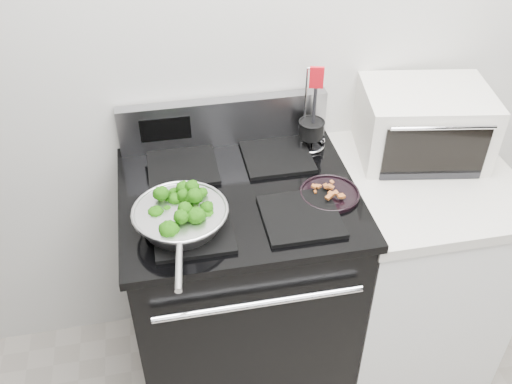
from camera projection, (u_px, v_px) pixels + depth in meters
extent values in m
cube|color=beige|center=(305.00, 30.00, 1.96)|extent=(4.00, 0.02, 2.70)
cube|color=black|center=(241.00, 291.00, 2.20)|extent=(0.76, 0.66, 0.92)
cube|color=black|center=(238.00, 195.00, 1.91)|extent=(0.79, 0.69, 0.03)
cube|color=#99999E|center=(224.00, 122.00, 2.08)|extent=(0.76, 0.05, 0.18)
cube|color=black|center=(193.00, 230.00, 1.74)|extent=(0.24, 0.24, 0.01)
cube|color=black|center=(301.00, 216.00, 1.79)|extent=(0.24, 0.24, 0.01)
cube|color=black|center=(182.00, 167.00, 2.00)|extent=(0.24, 0.24, 0.01)
cube|color=black|center=(277.00, 156.00, 2.05)|extent=(0.24, 0.24, 0.01)
cube|color=white|center=(407.00, 270.00, 2.32)|extent=(0.60, 0.66, 0.88)
cube|color=beige|center=(428.00, 180.00, 2.03)|extent=(0.62, 0.68, 0.04)
torus|color=silver|center=(180.00, 210.00, 1.71)|extent=(0.29, 0.29, 0.01)
cylinder|color=silver|center=(179.00, 267.00, 1.53)|extent=(0.04, 0.18, 0.02)
cylinder|color=black|center=(329.00, 194.00, 1.88)|extent=(0.20, 0.20, 0.01)
cylinder|color=black|center=(311.00, 129.00, 2.06)|extent=(0.09, 0.09, 0.06)
cylinder|color=black|center=(313.00, 111.00, 2.02)|extent=(0.01, 0.01, 0.19)
cube|color=red|center=(315.00, 76.00, 1.93)|extent=(0.05, 0.02, 0.08)
cube|color=silver|center=(423.00, 123.00, 2.06)|extent=(0.49, 0.40, 0.25)
cube|color=black|center=(443.00, 151.00, 1.93)|extent=(0.35, 0.07, 0.18)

